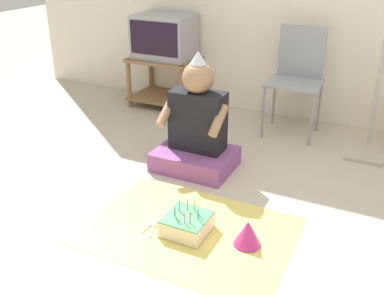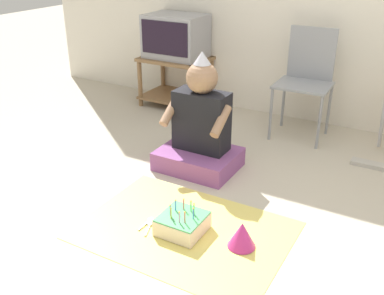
{
  "view_description": "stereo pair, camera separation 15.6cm",
  "coord_description": "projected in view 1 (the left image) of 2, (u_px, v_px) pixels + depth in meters",
  "views": [
    {
      "loc": [
        0.64,
        -2.03,
        1.56
      ],
      "look_at": [
        -0.5,
        0.28,
        0.35
      ],
      "focal_mm": 42.0,
      "sensor_mm": 36.0,
      "label": 1
    },
    {
      "loc": [
        0.78,
        -1.96,
        1.56
      ],
      "look_at": [
        -0.5,
        0.28,
        0.35
      ],
      "focal_mm": 42.0,
      "sensor_mm": 36.0,
      "label": 2
    }
  ],
  "objects": [
    {
      "name": "ground_plane",
      "position": [
        249.0,
        238.0,
        2.56
      ],
      "size": [
        16.0,
        16.0,
        0.0
      ],
      "primitive_type": "plane",
      "color": "#BCB29E"
    },
    {
      "name": "tv_stand",
      "position": [
        165.0,
        77.0,
        4.47
      ],
      "size": [
        0.65,
        0.48,
        0.49
      ],
      "color": "olive",
      "rests_on": "ground_plane"
    },
    {
      "name": "tv",
      "position": [
        164.0,
        36.0,
        4.31
      ],
      "size": [
        0.56,
        0.42,
        0.41
      ],
      "color": "#99999E",
      "rests_on": "tv_stand"
    },
    {
      "name": "folding_chair",
      "position": [
        297.0,
        73.0,
        3.76
      ],
      "size": [
        0.45,
        0.4,
        0.9
      ],
      "color": "gray",
      "rests_on": "ground_plane"
    },
    {
      "name": "dust_mop",
      "position": [
        371.0,
        119.0,
        3.38
      ],
      "size": [
        0.28,
        0.4,
        1.11
      ],
      "color": "#B2ADA3",
      "rests_on": "ground_plane"
    },
    {
      "name": "person_seated",
      "position": [
        197.0,
        130.0,
        3.25
      ],
      "size": [
        0.56,
        0.44,
        0.86
      ],
      "color": "#8C4C8C",
      "rests_on": "ground_plane"
    },
    {
      "name": "party_cloth",
      "position": [
        189.0,
        230.0,
        2.63
      ],
      "size": [
        1.19,
        0.85,
        0.01
      ],
      "color": "#EAD666",
      "rests_on": "ground_plane"
    },
    {
      "name": "birthday_cake",
      "position": [
        187.0,
        224.0,
        2.59
      ],
      "size": [
        0.25,
        0.25,
        0.18
      ],
      "color": "#F4E0C6",
      "rests_on": "party_cloth"
    },
    {
      "name": "party_hat_blue",
      "position": [
        248.0,
        233.0,
        2.47
      ],
      "size": [
        0.16,
        0.16,
        0.15
      ],
      "color": "#CC338C",
      "rests_on": "party_cloth"
    },
    {
      "name": "plastic_spoon_near",
      "position": [
        152.0,
        222.0,
        2.68
      ],
      "size": [
        0.04,
        0.15,
        0.01
      ],
      "color": "white",
      "rests_on": "party_cloth"
    },
    {
      "name": "plastic_spoon_far",
      "position": [
        153.0,
        226.0,
        2.65
      ],
      "size": [
        0.06,
        0.14,
        0.01
      ],
      "color": "white",
      "rests_on": "party_cloth"
    }
  ]
}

